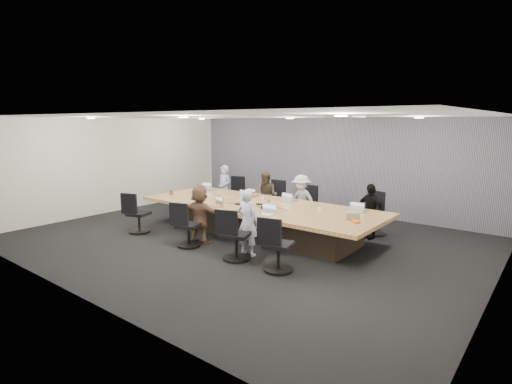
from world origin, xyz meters
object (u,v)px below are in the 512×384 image
Objects in this scene: chair_1 at (274,202)px; person_1 at (266,196)px; person_5 at (200,214)px; person_6 at (248,222)px; chair_0 at (232,196)px; conference_table at (259,218)px; chair_5 at (189,229)px; bottle_green_right at (269,205)px; chair_4 at (139,217)px; chair_6 at (236,239)px; laptop_3 at (360,211)px; laptop_2 at (290,200)px; person_3 at (370,211)px; mug_brown at (171,192)px; chair_7 at (278,249)px; laptop_5 at (217,206)px; canvas_bag at (352,216)px; laptop_6 at (264,214)px; laptop_0 at (211,189)px; stapler at (265,208)px; snack_packet at (355,221)px; chair_2 at (308,208)px; laptop_1 at (254,195)px; bottle_green_left at (198,188)px; person_2 at (301,200)px; chair_3 at (375,217)px; person_0 at (224,189)px; bottle_clear at (241,194)px.

chair_1 is 0.65× the size of person_1.
person_6 is (1.37, 0.00, 0.03)m from person_5.
conference_table is at bearing 125.94° from chair_0.
chair_5 is 1.83m from bottle_green_right.
chair_4 reaches higher than conference_table.
chair_6 is 2.91m from laptop_3.
laptop_2 is 1.94m from person_3.
mug_brown is (-3.25, -0.02, -0.06)m from bottle_green_right.
chair_7 is at bearing -47.86° from bottle_green_right.
canvas_bag is at bearing 28.82° from laptop_5.
laptop_6 is (0.00, 0.90, 0.33)m from chair_6.
person_3 is (2.83, 3.05, 0.25)m from chair_5.
person_1 reaches higher than laptop_0.
snack_packet is (2.13, 0.11, -0.01)m from stapler.
chair_2 is 3.54m from chair_5.
laptop_5 is (0.16, -1.60, 0.00)m from laptop_1.
bottle_green_left is 1.28× the size of snack_packet.
chair_6 is 3.09m from person_2.
laptop_6 is at bearing -73.65° from stapler.
bottle_green_left reaches higher than chair_3.
person_0 is at bearing 150.12° from conference_table.
bottle_green_left reaches higher than laptop_2.
stapler is (1.20, -1.68, 0.11)m from person_1.
laptop_5 is at bearing 91.16° from chair_1.
person_1 reaches higher than chair_3.
person_1 is 1.13m from person_2.
laptop_2 is at bearing 74.94° from stapler.
conference_table is at bearing -135.20° from person_3.
chair_1 is at bearing -161.27° from laptop_0.
person_5 is 7.44× the size of stapler.
chair_3 is at bearing 49.37° from laptop_6.
conference_table is 24.75× the size of bottle_green_right.
laptop_0 is at bearing 142.43° from laptop_6.
snack_packet is at bearing 164.11° from laptop_2.
chair_0 is at bearing 144.40° from bottle_green_right.
person_1 reaches higher than chair_4.
bottle_green_right is at bearing 146.77° from laptop_0.
person_6 is (1.53, -2.15, -0.07)m from laptop_1.
stapler is (-0.33, 0.47, 0.02)m from laptop_6.
bottle_clear reaches higher than chair_0.
chair_2 is at bearing -132.23° from laptop_1.
stapler is 0.95× the size of snack_packet.
chair_2 is 2.71m from canvas_bag.
person_1 is at bearing 106.80° from stapler.
chair_5 is at bearing -31.76° from mug_brown.
person_2 is (0.36, 1.35, 0.26)m from conference_table.
chair_3 reaches higher than laptop_2.
laptop_6 is (3.11, -1.60, 0.00)m from laptop_0.
laptop_5 is at bearing 8.05° from chair_4.
laptop_6 is (1.53, -1.60, 0.00)m from laptop_1.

